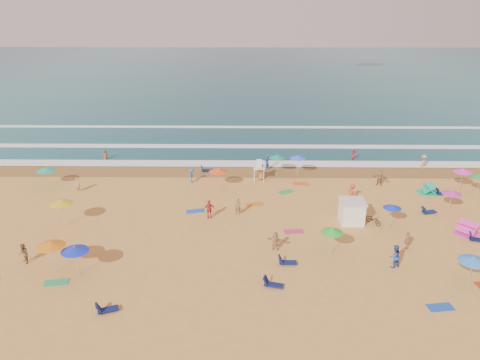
{
  "coord_description": "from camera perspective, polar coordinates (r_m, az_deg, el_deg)",
  "views": [
    {
      "loc": [
        -1.89,
        -38.23,
        18.89
      ],
      "look_at": [
        -2.41,
        6.0,
        1.5
      ],
      "focal_mm": 35.0,
      "sensor_mm": 36.0,
      "label": 1
    }
  ],
  "objects": [
    {
      "name": "beachgoers",
      "position": [
        46.49,
        3.71,
        -1.5
      ],
      "size": [
        45.97,
        25.64,
        2.13
      ],
      "color": "#C33036",
      "rests_on": "ground"
    },
    {
      "name": "towels",
      "position": [
        41.02,
        4.77,
        -6.02
      ],
      "size": [
        56.52,
        22.54,
        0.03
      ],
      "color": "#BA3917",
      "rests_on": "ground"
    },
    {
      "name": "popup_tents",
      "position": [
        48.05,
        23.81,
        -2.85
      ],
      "size": [
        2.56,
        10.94,
        1.2
      ],
      "color": "#EA34B3",
      "rests_on": "ground"
    },
    {
      "name": "wet_sand",
      "position": [
        54.17,
        2.63,
        1.03
      ],
      "size": [
        220.0,
        220.0,
        0.0
      ],
      "primitive_type": "plane",
      "color": "olive",
      "rests_on": "ground"
    },
    {
      "name": "beach_umbrellas",
      "position": [
        41.47,
        4.99,
        -2.42
      ],
      "size": [
        52.31,
        26.17,
        0.77
      ],
      "color": "#14AA86",
      "rests_on": "ground"
    },
    {
      "name": "loungers",
      "position": [
        40.17,
        5.42,
        -6.42
      ],
      "size": [
        43.66,
        26.88,
        0.34
      ],
      "color": "#0D1545",
      "rests_on": "ground"
    },
    {
      "name": "ocean",
      "position": [
        123.7,
        1.58,
        12.67
      ],
      "size": [
        220.0,
        140.0,
        0.18
      ],
      "primitive_type": "cube",
      "color": "#0C4756",
      "rests_on": "ground"
    },
    {
      "name": "bicycle",
      "position": [
        43.32,
        15.94,
        -4.65
      ],
      "size": [
        1.4,
        1.68,
        0.86
      ],
      "primitive_type": "imported",
      "rotation": [
        0.0,
        0.0,
        0.6
      ],
      "color": "black",
      "rests_on": "ground"
    },
    {
      "name": "cabana_roof",
      "position": [
        42.45,
        13.58,
        -2.53
      ],
      "size": [
        2.2,
        2.2,
        0.12
      ],
      "primitive_type": "cube",
      "color": "silver",
      "rests_on": "cabana"
    },
    {
      "name": "ground",
      "position": [
        42.69,
        3.15,
        -4.84
      ],
      "size": [
        220.0,
        220.0,
        0.0
      ],
      "primitive_type": "plane",
      "color": "gold",
      "rests_on": "ground"
    },
    {
      "name": "cabana",
      "position": [
        42.89,
        13.46,
        -3.83
      ],
      "size": [
        2.0,
        2.0,
        2.0
      ],
      "primitive_type": "cube",
      "color": "white",
      "rests_on": "ground"
    },
    {
      "name": "surf_foam",
      "position": [
        62.47,
        2.38,
        3.94
      ],
      "size": [
        200.0,
        18.7,
        0.05
      ],
      "color": "white",
      "rests_on": "ground"
    },
    {
      "name": "lifeguard_stand",
      "position": [
        51.08,
        2.33,
        1.0
      ],
      "size": [
        1.2,
        1.2,
        2.1
      ],
      "primitive_type": null,
      "color": "white",
      "rests_on": "ground"
    }
  ]
}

